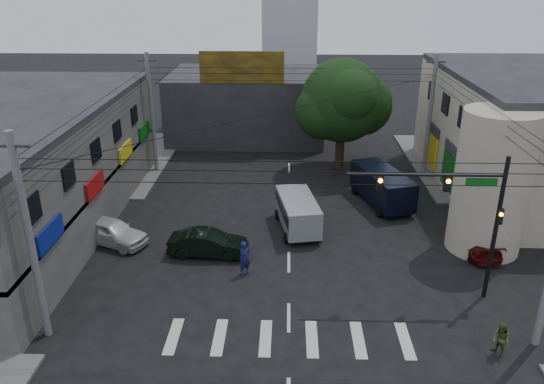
{
  "coord_description": "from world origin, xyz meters",
  "views": [
    {
      "loc": [
        -0.15,
        -23.16,
        14.66
      ],
      "look_at": [
        -0.98,
        4.0,
        3.3
      ],
      "focal_mm": 35.0,
      "sensor_mm": 36.0,
      "label": 1
    }
  ],
  "objects_px": {
    "utility_pole_far_right": "(430,116)",
    "street_tree": "(342,101)",
    "traffic_gantry": "(463,206)",
    "navy_van": "(382,188)",
    "utility_pole_near_left": "(30,241)",
    "dark_sedan": "(208,243)",
    "silver_minivan": "(298,214)",
    "maroon_sedan": "(475,241)",
    "traffic_officer": "(245,259)",
    "white_compact": "(112,232)",
    "utility_pole_far_left": "(152,114)",
    "pedestrian_olive": "(501,340)"
  },
  "relations": [
    {
      "from": "dark_sedan",
      "to": "pedestrian_olive",
      "type": "relative_size",
      "value": 2.89
    },
    {
      "from": "utility_pole_far_left",
      "to": "dark_sedan",
      "type": "height_order",
      "value": "utility_pole_far_left"
    },
    {
      "from": "utility_pole_far_right",
      "to": "dark_sedan",
      "type": "relative_size",
      "value": 2.07
    },
    {
      "from": "navy_van",
      "to": "pedestrian_olive",
      "type": "distance_m",
      "value": 15.6
    },
    {
      "from": "traffic_officer",
      "to": "white_compact",
      "type": "bearing_deg",
      "value": 116.3
    },
    {
      "from": "navy_van",
      "to": "pedestrian_olive",
      "type": "xyz_separation_m",
      "value": [
        2.39,
        -15.41,
        -0.38
      ]
    },
    {
      "from": "maroon_sedan",
      "to": "dark_sedan",
      "type": "bearing_deg",
      "value": -0.28
    },
    {
      "from": "utility_pole_far_left",
      "to": "maroon_sedan",
      "type": "relative_size",
      "value": 2.07
    },
    {
      "from": "traffic_gantry",
      "to": "white_compact",
      "type": "distance_m",
      "value": 19.16
    },
    {
      "from": "traffic_gantry",
      "to": "utility_pole_far_left",
      "type": "bearing_deg",
      "value": 137.14
    },
    {
      "from": "dark_sedan",
      "to": "navy_van",
      "type": "relative_size",
      "value": 0.73
    },
    {
      "from": "street_tree",
      "to": "utility_pole_far_right",
      "type": "distance_m",
      "value": 6.63
    },
    {
      "from": "utility_pole_near_left",
      "to": "pedestrian_olive",
      "type": "distance_m",
      "value": 19.54
    },
    {
      "from": "utility_pole_near_left",
      "to": "traffic_officer",
      "type": "bearing_deg",
      "value": 32.1
    },
    {
      "from": "utility_pole_near_left",
      "to": "utility_pole_far_left",
      "type": "relative_size",
      "value": 1.0
    },
    {
      "from": "utility_pole_near_left",
      "to": "navy_van",
      "type": "distance_m",
      "value": 22.5
    },
    {
      "from": "utility_pole_near_left",
      "to": "white_compact",
      "type": "relative_size",
      "value": 1.92
    },
    {
      "from": "utility_pole_far_right",
      "to": "navy_van",
      "type": "bearing_deg",
      "value": -125.83
    },
    {
      "from": "traffic_officer",
      "to": "pedestrian_olive",
      "type": "distance_m",
      "value": 12.44
    },
    {
      "from": "maroon_sedan",
      "to": "traffic_officer",
      "type": "distance_m",
      "value": 13.12
    },
    {
      "from": "utility_pole_far_left",
      "to": "silver_minivan",
      "type": "relative_size",
      "value": 1.83
    },
    {
      "from": "utility_pole_far_right",
      "to": "silver_minivan",
      "type": "relative_size",
      "value": 1.83
    },
    {
      "from": "utility_pole_far_right",
      "to": "pedestrian_olive",
      "type": "distance_m",
      "value": 21.71
    },
    {
      "from": "silver_minivan",
      "to": "navy_van",
      "type": "bearing_deg",
      "value": -64.6
    },
    {
      "from": "pedestrian_olive",
      "to": "street_tree",
      "type": "bearing_deg",
      "value": 167.1
    },
    {
      "from": "utility_pole_far_right",
      "to": "street_tree",
      "type": "bearing_deg",
      "value": 171.25
    },
    {
      "from": "white_compact",
      "to": "pedestrian_olive",
      "type": "distance_m",
      "value": 21.0
    },
    {
      "from": "silver_minivan",
      "to": "traffic_officer",
      "type": "height_order",
      "value": "silver_minivan"
    },
    {
      "from": "white_compact",
      "to": "traffic_officer",
      "type": "relative_size",
      "value": 2.51
    },
    {
      "from": "street_tree",
      "to": "white_compact",
      "type": "distance_m",
      "value": 19.94
    },
    {
      "from": "utility_pole_near_left",
      "to": "maroon_sedan",
      "type": "height_order",
      "value": "utility_pole_near_left"
    },
    {
      "from": "dark_sedan",
      "to": "navy_van",
      "type": "distance_m",
      "value": 13.07
    },
    {
      "from": "dark_sedan",
      "to": "white_compact",
      "type": "relative_size",
      "value": 0.93
    },
    {
      "from": "street_tree",
      "to": "silver_minivan",
      "type": "distance_m",
      "value": 12.36
    },
    {
      "from": "utility_pole_near_left",
      "to": "utility_pole_far_right",
      "type": "bearing_deg",
      "value": 44.31
    },
    {
      "from": "street_tree",
      "to": "utility_pole_far_right",
      "type": "relative_size",
      "value": 0.95
    },
    {
      "from": "silver_minivan",
      "to": "utility_pole_far_right",
      "type": "bearing_deg",
      "value": -55.23
    },
    {
      "from": "silver_minivan",
      "to": "traffic_gantry",
      "type": "bearing_deg",
      "value": -144.16
    },
    {
      "from": "utility_pole_far_left",
      "to": "traffic_officer",
      "type": "height_order",
      "value": "utility_pole_far_left"
    },
    {
      "from": "utility_pole_near_left",
      "to": "pedestrian_olive",
      "type": "xyz_separation_m",
      "value": [
        19.15,
        -0.79,
        -3.83
      ]
    },
    {
      "from": "traffic_gantry",
      "to": "utility_pole_far_right",
      "type": "bearing_deg",
      "value": 81.06
    },
    {
      "from": "utility_pole_near_left",
      "to": "traffic_officer",
      "type": "distance_m",
      "value": 10.37
    },
    {
      "from": "navy_van",
      "to": "street_tree",
      "type": "bearing_deg",
      "value": 1.02
    },
    {
      "from": "utility_pole_far_right",
      "to": "maroon_sedan",
      "type": "relative_size",
      "value": 2.07
    },
    {
      "from": "dark_sedan",
      "to": "silver_minivan",
      "type": "bearing_deg",
      "value": -53.15
    },
    {
      "from": "utility_pole_far_left",
      "to": "dark_sedan",
      "type": "bearing_deg",
      "value": -65.71
    },
    {
      "from": "white_compact",
      "to": "navy_van",
      "type": "height_order",
      "value": "navy_van"
    },
    {
      "from": "traffic_gantry",
      "to": "navy_van",
      "type": "xyz_separation_m",
      "value": [
        -1.57,
        11.12,
        -3.68
      ]
    },
    {
      "from": "utility_pole_near_left",
      "to": "dark_sedan",
      "type": "xyz_separation_m",
      "value": [
        6.01,
        7.18,
        -3.88
      ]
    },
    {
      "from": "white_compact",
      "to": "utility_pole_far_left",
      "type": "bearing_deg",
      "value": 25.49
    }
  ]
}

